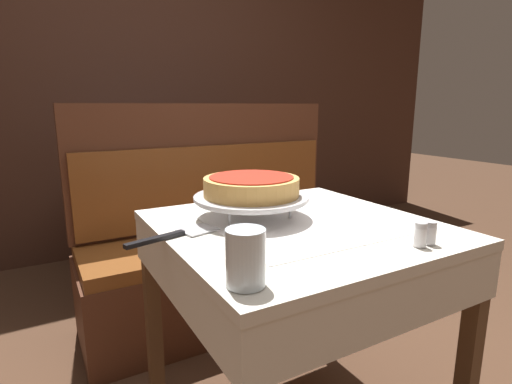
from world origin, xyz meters
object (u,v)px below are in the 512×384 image
dining_table_front (296,255)px  salt_shaker (420,235)px  pepper_shaker (430,233)px  condiment_caddy (144,156)px  pizza_server (175,235)px  water_glass_near (246,257)px  pizza_pan_stand (251,198)px  deep_dish_pizza (251,186)px  dining_table_rear (161,179)px  booth_bench (223,257)px

dining_table_front → salt_shaker: 0.39m
pepper_shaker → condiment_caddy: size_ratio=0.39×
pizza_server → pepper_shaker: size_ratio=4.66×
pizza_server → water_glass_near: 0.37m
condiment_caddy → pizza_server: bearing=-100.9°
pizza_pan_stand → water_glass_near: water_glass_near is taller
pepper_shaker → deep_dish_pizza: bearing=122.8°
dining_table_rear → booth_bench: (0.10, -0.71, -0.30)m
salt_shaker → booth_bench: bearing=92.3°
dining_table_rear → booth_bench: booth_bench is taller
water_glass_near → pizza_server: bearing=94.1°
water_glass_near → dining_table_rear: bearing=79.1°
dining_table_rear → salt_shaker: 1.86m
pizza_pan_stand → dining_table_rear: bearing=85.8°
pizza_pan_stand → pizza_server: size_ratio=1.31×
salt_shaker → condiment_caddy: 1.96m
deep_dish_pizza → pepper_shaker: 0.54m
booth_bench → pizza_pan_stand: size_ratio=3.81×
pepper_shaker → condiment_caddy: condiment_caddy is taller
pizza_pan_stand → salt_shaker: pizza_pan_stand is taller
pizza_pan_stand → deep_dish_pizza: (0.00, -0.00, 0.04)m
dining_table_front → condiment_caddy: 1.63m
dining_table_front → pizza_pan_stand: bearing=128.3°
deep_dish_pizza → booth_bench: bearing=73.4°
water_glass_near → pepper_shaker: 0.54m
dining_table_rear → pepper_shaker: (0.19, -1.85, 0.14)m
dining_table_rear → salt_shaker: bearing=-85.4°
pizza_pan_stand → pizza_server: 0.29m
deep_dish_pizza → pizza_server: deep_dish_pizza is taller
pizza_pan_stand → pizza_server: pizza_pan_stand is taller
pizza_pan_stand → salt_shaker: bearing=-60.8°
deep_dish_pizza → condiment_caddy: size_ratio=1.95×
booth_bench → pizza_server: bearing=-122.7°
pizza_server → dining_table_rear: bearing=75.5°
booth_bench → water_glass_near: 1.29m
dining_table_rear → pepper_shaker: pepper_shaker is taller
deep_dish_pizza → water_glass_near: bearing=-120.1°
deep_dish_pizza → pepper_shaker: (0.29, -0.45, -0.08)m
pepper_shaker → condiment_caddy: bearing=97.7°
dining_table_rear → salt_shaker: size_ratio=12.16×
salt_shaker → dining_table_rear: bearing=94.6°
booth_bench → pizza_server: 0.98m
deep_dish_pizza → condiment_caddy: bearing=89.0°
dining_table_front → deep_dish_pizza: bearing=128.3°
condiment_caddy → booth_bench: bearing=-77.6°
pizza_pan_stand → pepper_shaker: 0.53m
deep_dish_pizza → salt_shaker: deep_dish_pizza is taller
booth_bench → condiment_caddy: 0.94m
pizza_pan_stand → salt_shaker: 0.51m
deep_dish_pizza → pepper_shaker: deep_dish_pizza is taller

